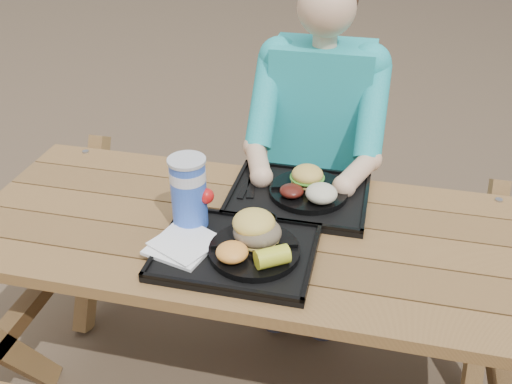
# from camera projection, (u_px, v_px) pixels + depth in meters

# --- Properties ---
(picnic_table) EXTENTS (1.80, 1.49, 0.75)m
(picnic_table) POSITION_uv_depth(u_px,v_px,m) (256.00, 317.00, 1.96)
(picnic_table) COLOR #999999
(picnic_table) RESTS_ON ground
(tray_near) EXTENTS (0.45, 0.35, 0.02)m
(tray_near) POSITION_uv_depth(u_px,v_px,m) (236.00, 253.00, 1.64)
(tray_near) COLOR black
(tray_near) RESTS_ON picnic_table
(tray_far) EXTENTS (0.45, 0.35, 0.02)m
(tray_far) POSITION_uv_depth(u_px,v_px,m) (299.00, 197.00, 1.89)
(tray_far) COLOR black
(tray_far) RESTS_ON picnic_table
(plate_near) EXTENTS (0.26, 0.26, 0.02)m
(plate_near) POSITION_uv_depth(u_px,v_px,m) (254.00, 251.00, 1.61)
(plate_near) COLOR black
(plate_near) RESTS_ON tray_near
(plate_far) EXTENTS (0.26, 0.26, 0.02)m
(plate_far) POSITION_uv_depth(u_px,v_px,m) (308.00, 191.00, 1.88)
(plate_far) COLOR black
(plate_far) RESTS_ON tray_far
(napkin_stack) EXTENTS (0.21, 0.21, 0.02)m
(napkin_stack) POSITION_uv_depth(u_px,v_px,m) (182.00, 244.00, 1.64)
(napkin_stack) COLOR white
(napkin_stack) RESTS_ON tray_near
(soda_cup) EXTENTS (0.11, 0.11, 0.21)m
(soda_cup) POSITION_uv_depth(u_px,v_px,m) (189.00, 194.00, 1.69)
(soda_cup) COLOR blue
(soda_cup) RESTS_ON tray_near
(condiment_bbq) EXTENTS (0.05, 0.05, 0.03)m
(condiment_bbq) POSITION_uv_depth(u_px,v_px,m) (247.00, 221.00, 1.73)
(condiment_bbq) COLOR black
(condiment_bbq) RESTS_ON tray_near
(condiment_mustard) EXTENTS (0.05, 0.05, 0.03)m
(condiment_mustard) POSITION_uv_depth(u_px,v_px,m) (268.00, 221.00, 1.72)
(condiment_mustard) COLOR yellow
(condiment_mustard) RESTS_ON tray_near
(sandwich) EXTENTS (0.13, 0.13, 0.13)m
(sandwich) POSITION_uv_depth(u_px,v_px,m) (257.00, 221.00, 1.60)
(sandwich) COLOR #E9C352
(sandwich) RESTS_ON plate_near
(mac_cheese) EXTENTS (0.09, 0.09, 0.05)m
(mac_cheese) POSITION_uv_depth(u_px,v_px,m) (232.00, 252.00, 1.55)
(mac_cheese) COLOR #FDA942
(mac_cheese) RESTS_ON plate_near
(corn_cob) EXTENTS (0.13, 0.13, 0.05)m
(corn_cob) POSITION_uv_depth(u_px,v_px,m) (272.00, 257.00, 1.53)
(corn_cob) COLOR yellow
(corn_cob) RESTS_ON plate_near
(cutlery_far) EXTENTS (0.05, 0.14, 0.01)m
(cutlery_far) POSITION_uv_depth(u_px,v_px,m) (251.00, 187.00, 1.92)
(cutlery_far) COLOR black
(cutlery_far) RESTS_ON tray_far
(burger) EXTENTS (0.11, 0.11, 0.10)m
(burger) POSITION_uv_depth(u_px,v_px,m) (308.00, 171.00, 1.88)
(burger) COLOR gold
(burger) RESTS_ON plate_far
(baked_beans) EXTENTS (0.08, 0.08, 0.04)m
(baked_beans) POSITION_uv_depth(u_px,v_px,m) (292.00, 191.00, 1.83)
(baked_beans) COLOR #4D150F
(baked_beans) RESTS_ON plate_far
(potato_salad) EXTENTS (0.10, 0.10, 0.06)m
(potato_salad) POSITION_uv_depth(u_px,v_px,m) (321.00, 193.00, 1.80)
(potato_salad) COLOR beige
(potato_salad) RESTS_ON plate_far
(diner) EXTENTS (0.48, 0.84, 1.28)m
(diner) POSITION_uv_depth(u_px,v_px,m) (317.00, 163.00, 2.34)
(diner) COLOR #1ABBA4
(diner) RESTS_ON ground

